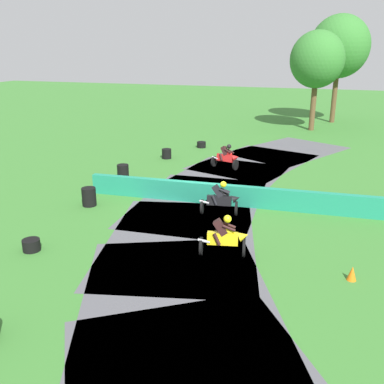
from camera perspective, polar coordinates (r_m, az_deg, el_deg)
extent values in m
plane|color=#38752D|center=(19.09, 0.86, -1.32)|extent=(120.00, 120.00, 0.00)
cube|color=#515156|center=(29.53, 12.57, 5.40)|extent=(8.15, 9.18, 0.01)
cube|color=#515156|center=(26.19, 8.29, 4.01)|extent=(7.24, 8.86, 0.01)
cube|color=#515156|center=(22.69, 4.34, 1.88)|extent=(6.09, 8.26, 0.01)
cube|color=#515156|center=(19.08, 0.95, -1.32)|extent=(5.55, 7.92, 0.01)
cube|color=#515156|center=(15.45, -1.47, -6.26)|extent=(6.78, 8.64, 0.01)
cube|color=#515156|center=(11.95, -1.90, -14.29)|extent=(7.80, 9.09, 0.01)
cube|color=#1E8466|center=(18.41, 16.30, -1.37)|extent=(20.25, 1.36, 0.90)
cylinder|color=black|center=(24.17, 5.78, 3.59)|extent=(0.28, 0.71, 0.72)
cylinder|color=black|center=(24.85, 2.95, 4.07)|extent=(0.28, 0.71, 0.72)
cube|color=red|center=(24.48, 4.44, 4.53)|extent=(1.06, 0.62, 0.45)
ellipsoid|color=red|center=(24.39, 4.89, 5.08)|extent=(0.51, 0.43, 0.30)
cone|color=red|center=(24.16, 5.88, 4.59)|extent=(0.45, 0.45, 0.46)
cylinder|color=#B2B2B7|center=(24.68, 3.07, 4.55)|extent=(0.42, 0.22, 0.17)
cube|color=#331919|center=(24.51, 4.40, 5.44)|extent=(0.54, 0.48, 0.62)
sphere|color=black|center=(24.39, 4.94, 6.03)|extent=(0.26, 0.26, 0.26)
cylinder|color=#331919|center=(24.53, 5.18, 5.40)|extent=(0.43, 0.23, 0.24)
cylinder|color=#331919|center=(24.21, 4.77, 5.43)|extent=(0.43, 0.23, 0.24)
cylinder|color=#331919|center=(24.73, 4.29, 4.63)|extent=(0.27, 0.24, 0.42)
cylinder|color=#331919|center=(24.41, 3.87, 4.65)|extent=(0.27, 0.24, 0.42)
cylinder|color=black|center=(17.55, 5.88, -2.21)|extent=(0.20, 0.71, 0.70)
cylinder|color=black|center=(17.67, 1.34, -1.97)|extent=(0.20, 0.71, 0.70)
cube|color=black|center=(17.55, 3.64, -1.12)|extent=(1.04, 0.51, 0.45)
ellipsoid|color=black|center=(17.50, 4.26, -0.31)|extent=(0.49, 0.39, 0.29)
cone|color=black|center=(17.49, 5.87, -0.85)|extent=(0.44, 0.41, 0.46)
cylinder|color=#B2B2B7|center=(17.51, 1.64, -1.34)|extent=(0.42, 0.16, 0.17)
cube|color=black|center=(17.50, 3.43, 0.12)|extent=(0.54, 0.38, 0.61)
sphere|color=yellow|center=(17.45, 4.18, 1.01)|extent=(0.26, 0.26, 0.26)
cylinder|color=black|center=(17.65, 4.39, 0.24)|extent=(0.44, 0.15, 0.24)
cylinder|color=black|center=(17.30, 4.30, 0.09)|extent=(0.44, 0.15, 0.24)
cylinder|color=black|center=(17.74, 3.12, -0.94)|extent=(0.29, 0.17, 0.42)
cylinder|color=black|center=(17.39, 3.00, -1.12)|extent=(0.29, 0.17, 0.42)
cylinder|color=black|center=(14.20, 6.89, -7.42)|extent=(0.22, 0.67, 0.66)
cylinder|color=black|center=(14.25, 1.21, -7.18)|extent=(0.22, 0.67, 0.66)
cube|color=yellow|center=(14.11, 4.08, -6.16)|extent=(1.04, 0.52, 0.43)
ellipsoid|color=yellow|center=(14.03, 4.85, -5.18)|extent=(0.49, 0.39, 0.27)
cone|color=yellow|center=(14.06, 6.88, -5.80)|extent=(0.45, 0.39, 0.44)
cylinder|color=#B2B2B7|center=(14.06, 1.59, -6.51)|extent=(0.42, 0.17, 0.17)
cube|color=#331919|center=(14.00, 3.80, -4.66)|extent=(0.55, 0.36, 0.59)
sphere|color=yellow|center=(13.91, 4.74, -3.59)|extent=(0.26, 0.26, 0.26)
cylinder|color=#331919|center=(14.16, 4.98, -4.40)|extent=(0.44, 0.17, 0.24)
cylinder|color=#331919|center=(13.81, 4.92, -4.82)|extent=(0.44, 0.17, 0.24)
cylinder|color=#331919|center=(14.28, 3.40, -5.83)|extent=(0.29, 0.14, 0.42)
cylinder|color=#331919|center=(13.94, 3.30, -6.28)|extent=(0.29, 0.14, 0.42)
cylinder|color=black|center=(29.71, 1.25, 6.11)|extent=(0.61, 0.61, 0.20)
cylinder|color=black|center=(29.67, 1.26, 6.49)|extent=(0.61, 0.61, 0.20)
cylinder|color=black|center=(26.73, -3.38, 4.68)|extent=(0.58, 0.58, 0.20)
cylinder|color=black|center=(26.68, -3.38, 5.09)|extent=(0.58, 0.58, 0.20)
cylinder|color=black|center=(26.63, -3.39, 5.51)|extent=(0.58, 0.58, 0.20)
cylinder|color=black|center=(22.59, -9.10, 1.88)|extent=(0.60, 0.60, 0.20)
cylinder|color=black|center=(22.53, -9.12, 2.36)|extent=(0.60, 0.60, 0.20)
cylinder|color=black|center=(22.48, -9.15, 2.85)|extent=(0.60, 0.60, 0.20)
cylinder|color=black|center=(22.43, -9.17, 3.35)|extent=(0.60, 0.60, 0.20)
cylinder|color=black|center=(19.15, -13.43, -1.47)|extent=(0.61, 0.61, 0.20)
cylinder|color=black|center=(19.08, -13.48, -0.90)|extent=(0.61, 0.61, 0.20)
cylinder|color=black|center=(19.02, -13.52, -0.33)|extent=(0.61, 0.61, 0.20)
cylinder|color=black|center=(18.96, -13.57, 0.24)|extent=(0.61, 0.61, 0.20)
cylinder|color=black|center=(15.56, -20.49, -6.94)|extent=(0.59, 0.59, 0.20)
cylinder|color=black|center=(15.47, -20.57, -6.27)|extent=(0.59, 0.59, 0.20)
cone|color=orange|center=(13.64, 20.45, -10.07)|extent=(0.28, 0.28, 0.44)
cylinder|color=brown|center=(37.31, 15.75, 10.81)|extent=(0.44, 0.44, 3.83)
ellipsoid|color=#33752D|center=(37.04, 16.27, 16.53)|extent=(4.28, 4.28, 4.49)
cylinder|color=brown|center=(41.95, 18.33, 11.78)|extent=(0.44, 0.44, 4.44)
ellipsoid|color=#33752D|center=(41.73, 18.97, 17.79)|extent=(5.17, 5.17, 5.43)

